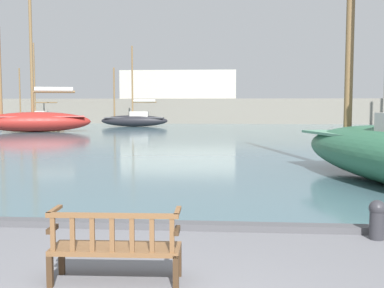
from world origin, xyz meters
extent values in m
cube|color=#476670|center=(0.00, 44.00, 0.04)|extent=(100.00, 80.00, 0.08)
cube|color=#4C4C50|center=(0.00, 3.85, 0.06)|extent=(40.00, 0.30, 0.12)
cube|color=#3D2A19|center=(-1.23, 1.46, 0.21)|extent=(0.07, 0.07, 0.42)
cube|color=#3D2A19|center=(0.30, 1.52, 0.21)|extent=(0.07, 0.07, 0.42)
cube|color=#3D2A19|center=(-1.22, 1.01, 0.21)|extent=(0.07, 0.07, 0.42)
cube|color=#3D2A19|center=(0.31, 1.07, 0.21)|extent=(0.07, 0.07, 0.42)
cube|color=brown|center=(-0.46, 1.26, 0.42)|extent=(1.62, 0.58, 0.06)
cube|color=brown|center=(-0.45, 1.04, 0.89)|extent=(1.60, 0.11, 0.06)
cube|color=brown|center=(-1.17, 1.02, 0.66)|extent=(0.06, 0.04, 0.41)
cube|color=brown|center=(-0.93, 1.03, 0.66)|extent=(0.06, 0.04, 0.41)
cube|color=brown|center=(-0.69, 1.04, 0.66)|extent=(0.06, 0.04, 0.41)
cube|color=brown|center=(-0.45, 1.04, 0.66)|extent=(0.06, 0.04, 0.41)
cube|color=brown|center=(-0.21, 1.05, 0.66)|extent=(0.06, 0.04, 0.41)
cube|color=brown|center=(0.03, 1.06, 0.66)|extent=(0.06, 0.04, 0.41)
cube|color=brown|center=(0.27, 1.07, 0.66)|extent=(0.06, 0.04, 0.41)
cube|color=#3D2A19|center=(-1.23, 1.15, 0.69)|extent=(0.07, 0.30, 0.06)
cube|color=brown|center=(-1.23, 1.24, 0.90)|extent=(0.08, 0.47, 0.04)
cube|color=#3D2A19|center=(0.31, 1.20, 0.69)|extent=(0.07, 0.30, 0.06)
cube|color=brown|center=(0.31, 1.29, 0.90)|extent=(0.08, 0.47, 0.04)
ellipsoid|color=black|center=(-8.15, 40.07, 0.61)|extent=(6.32, 1.64, 1.07)
cube|color=#4C4C51|center=(-8.15, 40.07, 0.91)|extent=(5.56, 1.25, 0.08)
cube|color=beige|center=(-7.68, 40.08, 1.22)|extent=(1.74, 0.87, 0.55)
cylinder|color=brown|center=(-8.30, 40.06, 4.26)|extent=(0.15, 0.15, 6.63)
cylinder|color=brown|center=(-7.18, 40.09, 2.37)|extent=(2.26, 0.17, 0.12)
cylinder|color=silver|center=(-7.18, 40.09, 2.49)|extent=(2.04, 0.28, 0.24)
cylinder|color=brown|center=(-10.03, 40.03, 3.26)|extent=(0.15, 0.15, 4.64)
ellipsoid|color=maroon|center=(-13.87, 30.91, 0.84)|extent=(8.49, 4.67, 1.51)
cube|color=#C6514C|center=(-13.87, 30.91, 1.25)|extent=(7.38, 3.83, 0.08)
cylinder|color=brown|center=(-14.06, 30.85, 5.92)|extent=(0.23, 0.23, 9.24)
cylinder|color=brown|center=(-12.56, 31.33, 3.13)|extent=(3.05, 1.14, 0.18)
cylinder|color=silver|center=(-12.56, 31.33, 3.31)|extent=(2.81, 1.21, 0.36)
cylinder|color=brown|center=(-16.20, 30.16, 4.59)|extent=(0.23, 0.23, 6.60)
cylinder|color=brown|center=(4.63, 11.06, 4.96)|extent=(0.25, 0.25, 7.26)
ellipsoid|color=brown|center=(-17.68, 40.27, 0.52)|extent=(6.04, 2.28, 0.88)
cube|color=#997A5B|center=(-17.68, 40.27, 0.76)|extent=(5.28, 1.84, 0.08)
cube|color=beige|center=(-17.24, 40.20, 1.16)|extent=(1.30, 0.91, 0.72)
cylinder|color=brown|center=(-17.82, 40.29, 4.39)|extent=(0.13, 0.13, 7.17)
cylinder|color=brown|center=(-16.67, 40.10, 2.33)|extent=(2.32, 0.49, 0.11)
cylinder|color=brown|center=(-19.42, 40.56, 3.22)|extent=(0.13, 0.13, 4.83)
cylinder|color=brown|center=(-20.95, 40.82, 0.78)|extent=(0.75, 0.23, 0.11)
cylinder|color=#2D2D33|center=(3.35, 3.47, 0.26)|extent=(0.24, 0.24, 0.52)
sphere|color=#2D2D33|center=(3.35, 3.47, 0.52)|extent=(0.27, 0.27, 0.27)
cube|color=slate|center=(0.00, 47.80, 1.38)|extent=(48.74, 2.40, 2.77)
cube|color=#B7B2A3|center=(-4.86, 47.80, 4.29)|extent=(12.51, 2.00, 3.04)
camera|label=1|loc=(0.97, -4.50, 2.22)|focal=45.00mm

